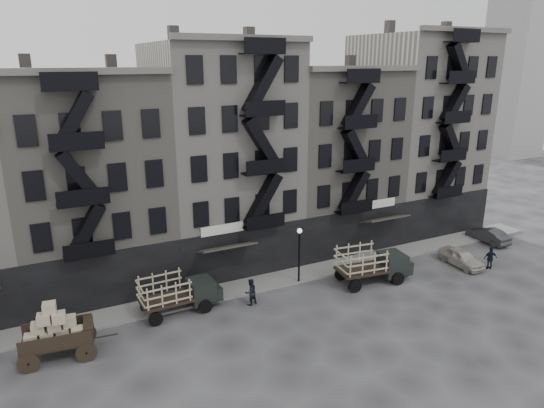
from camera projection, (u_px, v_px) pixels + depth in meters
name	position (u px, v px, depth m)	size (l,w,h in m)	color
ground	(279.00, 307.00, 32.23)	(140.00, 140.00, 0.00)	#38383A
sidewalk	(255.00, 284.00, 35.41)	(55.00, 2.50, 0.15)	slate
building_midwest	(89.00, 183.00, 34.14)	(10.00, 11.35, 16.20)	gray
building_center	(222.00, 156.00, 38.18)	(10.00, 11.35, 18.20)	#ACA79F
building_mideast	(328.00, 158.00, 42.80)	(10.00, 11.35, 16.20)	gray
building_east	(416.00, 133.00, 46.71)	(10.00, 11.35, 19.20)	#ACA79F
lamp_post	(299.00, 248.00, 34.95)	(0.36, 0.36, 4.28)	black
wagon	(53.00, 327.00, 26.28)	(4.20, 2.58, 3.37)	black
stake_truck_west	(178.00, 291.00, 31.29)	(5.34, 2.38, 2.63)	black
stake_truck_east	(372.00, 262.00, 35.46)	(5.88, 2.94, 2.84)	black
car_east	(461.00, 258.00, 38.62)	(1.60, 3.98, 1.36)	#B3ACA0
car_far	(488.00, 235.00, 43.58)	(1.41, 4.03, 1.33)	#2A2A2D
pedestrian_mid	(251.00, 292.00, 32.38)	(0.90, 0.70, 1.84)	black
policeman	(490.00, 258.00, 37.93)	(1.05, 0.44, 1.80)	black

